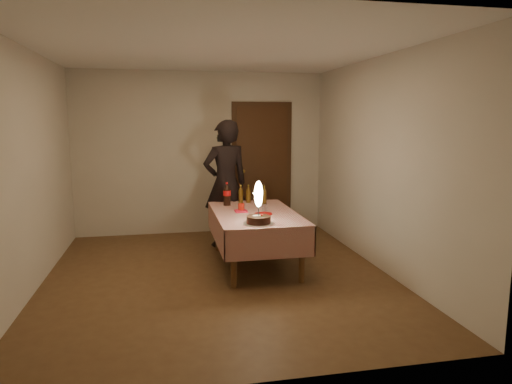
% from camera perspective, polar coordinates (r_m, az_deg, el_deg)
% --- Properties ---
extents(ground, '(4.00, 4.50, 0.01)m').
position_cam_1_polar(ground, '(5.50, -4.67, -10.50)').
color(ground, brown).
rests_on(ground, ground).
extents(room_shell, '(4.04, 4.54, 2.62)m').
position_cam_1_polar(room_shell, '(5.27, -4.63, 7.01)').
color(room_shell, beige).
rests_on(room_shell, ground).
extents(dining_table, '(1.02, 1.72, 0.68)m').
position_cam_1_polar(dining_table, '(5.77, -0.10, -3.47)').
color(dining_table, brown).
rests_on(dining_table, ground).
extents(birthday_cake, '(0.34, 0.34, 0.48)m').
position_cam_1_polar(birthday_cake, '(5.10, 0.31, -2.68)').
color(birthday_cake, white).
rests_on(birthday_cake, dining_table).
extents(red_plate, '(0.22, 0.22, 0.01)m').
position_cam_1_polar(red_plate, '(5.65, 0.94, -2.74)').
color(red_plate, '#B60C0C').
rests_on(red_plate, dining_table).
extents(red_cup, '(0.08, 0.08, 0.10)m').
position_cam_1_polar(red_cup, '(5.81, -1.85, -1.95)').
color(red_cup, '#AB190B').
rests_on(red_cup, dining_table).
extents(clear_cup, '(0.07, 0.07, 0.09)m').
position_cam_1_polar(clear_cup, '(5.84, 1.09, -1.94)').
color(clear_cup, silver).
rests_on(clear_cup, dining_table).
extents(napkin_stack, '(0.15, 0.15, 0.02)m').
position_cam_1_polar(napkin_stack, '(5.78, -1.89, -2.40)').
color(napkin_stack, red).
rests_on(napkin_stack, dining_table).
extents(cola_bottle, '(0.10, 0.10, 0.32)m').
position_cam_1_polar(cola_bottle, '(6.21, -3.65, -0.28)').
color(cola_bottle, black).
rests_on(cola_bottle, dining_table).
extents(amber_bottle_left, '(0.06, 0.06, 0.25)m').
position_cam_1_polar(amber_bottle_left, '(6.39, -1.92, -0.31)').
color(amber_bottle_left, '#50340D').
rests_on(amber_bottle_left, dining_table).
extents(amber_bottle_right, '(0.06, 0.06, 0.25)m').
position_cam_1_polar(amber_bottle_right, '(6.31, 1.02, -0.43)').
color(amber_bottle_right, '#50340D').
rests_on(amber_bottle_right, dining_table).
extents(amber_bottle_mid, '(0.06, 0.06, 0.25)m').
position_cam_1_polar(amber_bottle_mid, '(6.40, -0.96, -0.30)').
color(amber_bottle_mid, '#50340D').
rests_on(amber_bottle_mid, dining_table).
extents(photographer, '(0.75, 0.58, 1.84)m').
position_cam_1_polar(photographer, '(6.63, -3.81, 1.06)').
color(photographer, black).
rests_on(photographer, ground).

